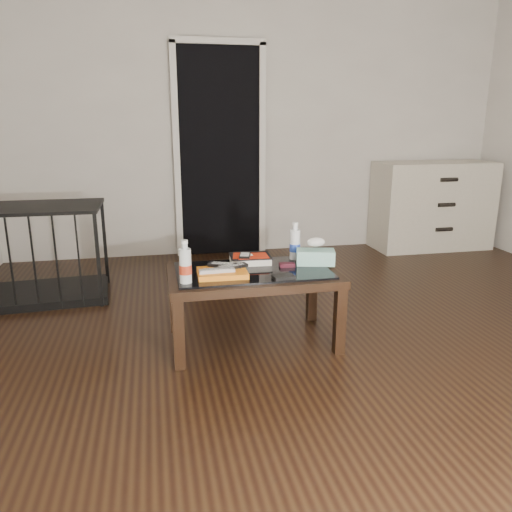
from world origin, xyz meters
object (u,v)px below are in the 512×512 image
at_px(textbook, 250,259).
at_px(tissue_box, 315,257).
at_px(coffee_table, 253,280).
at_px(dresser, 432,206).
at_px(pet_crate, 44,269).
at_px(water_bottle_left, 185,262).
at_px(water_bottle_right, 295,241).

relative_size(textbook, tissue_box, 1.09).
relative_size(coffee_table, dresser, 0.83).
bearing_deg(textbook, tissue_box, -13.84).
xyz_separation_m(pet_crate, tissue_box, (1.80, -1.05, 0.28)).
relative_size(dresser, pet_crate, 1.28).
distance_m(coffee_table, tissue_box, 0.42).
bearing_deg(water_bottle_left, pet_crate, 128.32).
bearing_deg(water_bottle_right, dresser, 41.08).
bearing_deg(tissue_box, water_bottle_left, -151.27).
bearing_deg(pet_crate, tissue_box, -34.50).
distance_m(coffee_table, dresser, 3.00).
bearing_deg(coffee_table, tissue_box, 5.23).
height_order(textbook, water_bottle_left, water_bottle_left).
height_order(coffee_table, textbook, textbook).
distance_m(dresser, water_bottle_left, 3.42).
distance_m(textbook, tissue_box, 0.40).
distance_m(coffee_table, pet_crate, 1.78).
bearing_deg(pet_crate, water_bottle_right, -32.29).
bearing_deg(water_bottle_left, dresser, 37.51).
relative_size(water_bottle_left, tissue_box, 1.03).
relative_size(coffee_table, water_bottle_right, 4.20).
distance_m(pet_crate, water_bottle_left, 1.63).
relative_size(dresser, water_bottle_right, 5.04).
height_order(coffee_table, dresser, dresser).
height_order(textbook, tissue_box, tissue_box).
xyz_separation_m(coffee_table, tissue_box, (0.40, 0.04, 0.11)).
distance_m(water_bottle_right, tissue_box, 0.18).
distance_m(water_bottle_left, water_bottle_right, 0.79).
height_order(coffee_table, water_bottle_right, water_bottle_right).
bearing_deg(dresser, pet_crate, -167.35).
distance_m(dresser, textbook, 2.89).
distance_m(coffee_table, water_bottle_right, 0.40).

